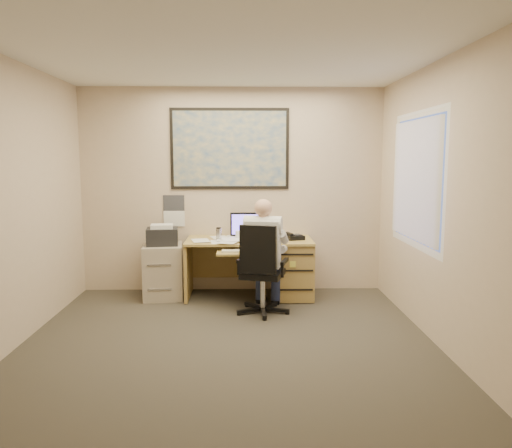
{
  "coord_description": "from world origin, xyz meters",
  "views": [
    {
      "loc": [
        0.16,
        -4.4,
        1.78
      ],
      "look_at": [
        0.3,
        1.3,
        1.02
      ],
      "focal_mm": 35.0,
      "sensor_mm": 36.0,
      "label": 1
    }
  ],
  "objects_px": {
    "filing_cabinet": "(163,266)",
    "person": "(263,256)",
    "desk": "(275,263)",
    "office_chair": "(264,288)"
  },
  "relations": [
    {
      "from": "office_chair",
      "to": "person",
      "type": "height_order",
      "value": "person"
    },
    {
      "from": "office_chair",
      "to": "desk",
      "type": "bearing_deg",
      "value": 93.06
    },
    {
      "from": "filing_cabinet",
      "to": "office_chair",
      "type": "xyz_separation_m",
      "value": [
        1.27,
        -0.74,
        -0.1
      ]
    },
    {
      "from": "desk",
      "to": "person",
      "type": "bearing_deg",
      "value": -105.43
    },
    {
      "from": "filing_cabinet",
      "to": "office_chair",
      "type": "relative_size",
      "value": 0.9
    },
    {
      "from": "filing_cabinet",
      "to": "person",
      "type": "relative_size",
      "value": 0.72
    },
    {
      "from": "office_chair",
      "to": "person",
      "type": "relative_size",
      "value": 0.8
    },
    {
      "from": "office_chair",
      "to": "person",
      "type": "distance_m",
      "value": 0.36
    },
    {
      "from": "filing_cabinet",
      "to": "person",
      "type": "xyz_separation_m",
      "value": [
        1.25,
        -0.66,
        0.25
      ]
    },
    {
      "from": "filing_cabinet",
      "to": "desk",
      "type": "bearing_deg",
      "value": -6.4
    }
  ]
}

